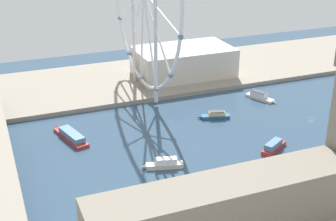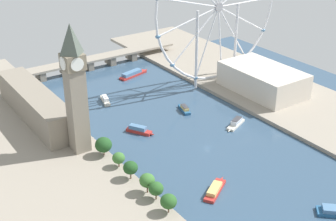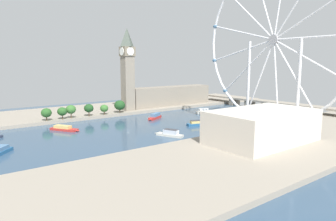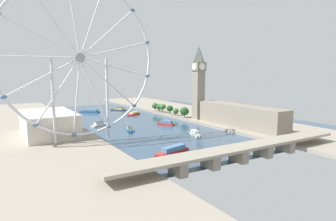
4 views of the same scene
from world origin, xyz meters
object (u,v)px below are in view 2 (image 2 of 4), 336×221
Objects in this scene: tour_boat_1 at (184,109)px; tour_boat_5 at (105,100)px; river_bridge at (88,62)px; parliament_block at (35,104)px; tour_boat_0 at (133,74)px; tour_boat_3 at (139,130)px; tour_boat_2 at (215,189)px; riverside_hall at (263,80)px; ferris_wheel at (218,8)px; tour_boat_6 at (236,123)px; clock_tower at (75,88)px.

tour_boat_5 is (-45.39, 52.66, 0.22)m from tour_boat_1.
tour_boat_1 is at bearing -80.64° from river_bridge.
parliament_block is 118.73m from tour_boat_0.
parliament_block is 5.14× the size of tour_boat_3.
tour_boat_3 is at bearing -101.12° from river_bridge.
tour_boat_5 reaches higher than tour_boat_2.
tour_boat_1 is at bearing -108.14° from tour_boat_0.
tour_boat_3 is at bearing 179.74° from riverside_hall.
ferris_wheel is at bearing 79.87° from tour_boat_3.
tour_boat_3 is 0.90× the size of tour_boat_6.
tour_boat_3 is (-55.10, -101.75, 0.13)m from tour_boat_0.
tour_boat_6 reaches higher than tour_boat_2.
clock_tower is 1.22× the size of riverside_hall.
tour_boat_6 is at bearing -99.74° from tour_boat_0.
tour_boat_5 is at bearing 50.94° from clock_tower.
parliament_block is 162.62m from tour_boat_2.
tour_boat_5 is at bearing 55.82° from tour_boat_2.
tour_boat_6 is (-59.35, -32.31, -11.57)m from riverside_hall.
tour_boat_2 is (-107.17, -129.07, -70.63)m from ferris_wheel.
tour_boat_0 is at bearing -38.07° from tour_boat_5.
riverside_hall is at bearing -69.97° from tour_boat_0.
clock_tower is 97.23m from tour_boat_5.
parliament_block reaches higher than tour_boat_6.
riverside_hall reaches higher than tour_boat_6.
clock_tower reaches higher than riverside_hall.
tour_boat_1 is (21.92, -132.96, -5.64)m from river_bridge.
clock_tower is at bearing -117.76° from river_bridge.
parliament_block reaches higher than riverside_hall.
ferris_wheel reaches higher than tour_boat_3.
clock_tower is 3.38× the size of tour_boat_2.
tour_boat_1 is at bearing -25.64° from parliament_block.
clock_tower reaches higher than tour_boat_3.
riverside_hall is 125.59m from tour_boat_0.
tour_boat_5 is at bearing 1.53° from parliament_block.
clock_tower reaches higher than parliament_block.
river_bridge is at bearing 25.57° from tour_boat_1.
tour_boat_2 is 154.34m from tour_boat_5.
tour_boat_3 is at bearing -133.49° from tour_boat_0.
tour_boat_5 reaches higher than tour_boat_1.
parliament_block reaches higher than river_bridge.
tour_boat_0 is at bearing -107.88° from tour_boat_6.
clock_tower is 4.08× the size of tour_boat_3.
tour_boat_1 is at bearing -153.68° from ferris_wheel.
tour_boat_0 is 1.60× the size of tour_boat_5.
river_bridge is 8.11× the size of tour_boat_6.
tour_boat_5 is (-50.29, -38.15, -0.02)m from tour_boat_0.
river_bridge is 146.76m from tour_boat_3.
riverside_hall is 157.23m from tour_boat_2.
clock_tower is at bearing -83.47° from parliament_block.
tour_boat_1 is (-76.79, 11.52, -11.81)m from riverside_hall.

